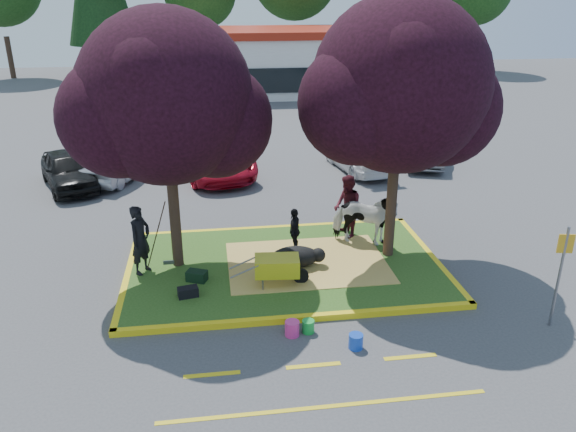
{
  "coord_description": "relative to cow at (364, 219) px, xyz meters",
  "views": [
    {
      "loc": [
        -1.8,
        -13.24,
        6.92
      ],
      "look_at": [
        0.16,
        0.5,
        1.32
      ],
      "focal_mm": 35.0,
      "sensor_mm": 36.0,
      "label": 1
    }
  ],
  "objects": [
    {
      "name": "straw_bedding",
      "position": [
        -1.79,
        -0.94,
        -0.77
      ],
      "size": [
        4.2,
        3.0,
        0.01
      ],
      "primitive_type": "cube",
      "color": "#E4C55E",
      "rests_on": "median_island"
    },
    {
      "name": "car_silver",
      "position": [
        -7.69,
        7.49,
        -0.32
      ],
      "size": [
        2.59,
        3.89,
        1.21
      ],
      "primitive_type": "imported",
      "rotation": [
        0.0,
        0.0,
        2.75
      ],
      "color": "#95979C",
      "rests_on": "ground"
    },
    {
      "name": "handler",
      "position": [
        -6.07,
        -0.86,
        0.13
      ],
      "size": [
        0.72,
        0.79,
        1.81
      ],
      "primitive_type": "imported",
      "rotation": [
        0.0,
        0.0,
        0.99
      ],
      "color": "black",
      "rests_on": "median_island"
    },
    {
      "name": "bucket_green",
      "position": [
        -2.29,
        -3.96,
        -0.78
      ],
      "size": [
        0.36,
        0.36,
        0.29
      ],
      "primitive_type": "cylinder",
      "rotation": [
        0.0,
        0.0,
        0.43
      ],
      "color": "green",
      "rests_on": "ground"
    },
    {
      "name": "fire_lane_stripe_a",
      "position": [
        -4.39,
        -5.14,
        -0.92
      ],
      "size": [
        1.1,
        0.12,
        0.01
      ],
      "primitive_type": "cube",
      "color": "yellow",
      "rests_on": "ground"
    },
    {
      "name": "calf",
      "position": [
        -2.15,
        -1.11,
        -0.5
      ],
      "size": [
        1.33,
        0.84,
        0.55
      ],
      "primitive_type": "ellipsoid",
      "rotation": [
        0.0,
        0.0,
        0.09
      ],
      "color": "black",
      "rests_on": "median_island"
    },
    {
      "name": "tree_purple_left",
      "position": [
        -5.17,
        -0.56,
        3.43
      ],
      "size": [
        5.06,
        4.2,
        6.51
      ],
      "color": "black",
      "rests_on": "median_island"
    },
    {
      "name": "cow",
      "position": [
        0.0,
        0.0,
        0.0
      ],
      "size": [
        2.01,
        1.45,
        1.55
      ],
      "primitive_type": "imported",
      "rotation": [
        0.0,
        0.0,
        1.2
      ],
      "color": "silver",
      "rests_on": "median_island"
    },
    {
      "name": "tree_purple_right",
      "position": [
        0.53,
        -0.76,
        3.64
      ],
      "size": [
        5.3,
        4.4,
        6.82
      ],
      "color": "black",
      "rests_on": "median_island"
    },
    {
      "name": "curb_left",
      "position": [
        -6.47,
        -0.94,
        -0.85
      ],
      "size": [
        0.16,
        5.3,
        0.15
      ],
      "primitive_type": "cube",
      "color": "yellow",
      "rests_on": "ground"
    },
    {
      "name": "bucket_pink",
      "position": [
        -2.66,
        -4.03,
        -0.76
      ],
      "size": [
        0.4,
        0.4,
        0.34
      ],
      "primitive_type": "cylinder",
      "rotation": [
        0.0,
        0.0,
        -0.32
      ],
      "color": "#E73389",
      "rests_on": "ground"
    },
    {
      "name": "fire_lane_stripe_c",
      "position": [
        -0.39,
        -5.14,
        -0.92
      ],
      "size": [
        1.1,
        0.12,
        0.01
      ],
      "primitive_type": "cube",
      "color": "yellow",
      "rests_on": "ground"
    },
    {
      "name": "gear_bag_green",
      "position": [
        -4.7,
        -1.53,
        -0.64
      ],
      "size": [
        0.57,
        0.48,
        0.26
      ],
      "primitive_type": "cube",
      "rotation": [
        0.0,
        0.0,
        -0.41
      ],
      "color": "black",
      "rests_on": "median_island"
    },
    {
      "name": "sign_post",
      "position": [
        3.07,
        -4.45,
        0.53
      ],
      "size": [
        0.33,
        0.09,
        2.38
      ],
      "rotation": [
        0.0,
        0.0,
        -0.18
      ],
      "color": "slate",
      "rests_on": "ground"
    },
    {
      "name": "curb_near",
      "position": [
        -2.39,
        -3.52,
        -0.85
      ],
      "size": [
        8.3,
        0.16,
        0.15
      ],
      "primitive_type": "cube",
      "color": "yellow",
      "rests_on": "ground"
    },
    {
      "name": "car_red",
      "position": [
        -4.15,
        7.74,
        -0.18
      ],
      "size": [
        3.81,
        5.86,
        1.5
      ],
      "primitive_type": "imported",
      "rotation": [
        0.0,
        0.0,
        0.26
      ],
      "color": "#AA0E20",
      "rests_on": "ground"
    },
    {
      "name": "car_black",
      "position": [
        -9.51,
        6.85,
        -0.23
      ],
      "size": [
        3.0,
        4.37,
        1.38
      ],
      "primitive_type": "imported",
      "rotation": [
        0.0,
        0.0,
        0.38
      ],
      "color": "black",
      "rests_on": "ground"
    },
    {
      "name": "curb_far",
      "position": [
        -2.39,
        1.64,
        -0.85
      ],
      "size": [
        8.3,
        0.16,
        0.15
      ],
      "primitive_type": "cube",
      "color": "yellow",
      "rests_on": "ground"
    },
    {
      "name": "wheelbarrow",
      "position": [
        -2.72,
        -2.03,
        -0.27
      ],
      "size": [
        1.96,
        0.74,
        0.74
      ],
      "rotation": [
        0.0,
        0.0,
        -0.09
      ],
      "color": "black",
      "rests_on": "median_island"
    },
    {
      "name": "median_island",
      "position": [
        -2.39,
        -0.94,
        -0.85
      ],
      "size": [
        8.0,
        5.0,
        0.15
      ],
      "primitive_type": "cube",
      "color": "#2A5119",
      "rests_on": "ground"
    },
    {
      "name": "gear_bag_dark",
      "position": [
        -4.9,
        -2.31,
        -0.65
      ],
      "size": [
        0.52,
        0.35,
        0.24
      ],
      "primitive_type": "cube",
      "rotation": [
        0.0,
        0.0,
        0.2
      ],
      "color": "black",
      "rests_on": "median_island"
    },
    {
      "name": "bucket_blue",
      "position": [
        -1.42,
        -4.68,
        -0.76
      ],
      "size": [
        0.32,
        0.32,
        0.32
      ],
      "primitive_type": "cylinder",
      "rotation": [
        0.0,
        0.0,
        -0.06
      ],
      "color": "blue",
      "rests_on": "ground"
    },
    {
      "name": "visitor_a",
      "position": [
        -0.34,
        0.63,
        0.15
      ],
      "size": [
        0.81,
        0.98,
        1.85
      ],
      "primitive_type": "imported",
      "rotation": [
        0.0,
        0.0,
        -1.44
      ],
      "color": "#46141C",
      "rests_on": "median_island"
    },
    {
      "name": "visitor_b",
      "position": [
        -2.02,
        -0.22,
        -0.13
      ],
      "size": [
        0.55,
        0.81,
        1.29
      ],
      "primitive_type": "imported",
      "rotation": [
        0.0,
        0.0,
        -1.92
      ],
      "color": "black",
      "rests_on": "median_island"
    },
    {
      "name": "car_grey",
      "position": [
        4.9,
        8.15,
        -0.22
      ],
      "size": [
        2.75,
        4.53,
        1.41
      ],
      "primitive_type": "imported",
      "rotation": [
        0.0,
        0.0,
        -0.32
      ],
      "color": "slate",
      "rests_on": "ground"
    },
    {
      "name": "curb_right",
      "position": [
        1.69,
        -0.94,
        -0.85
      ],
      "size": [
        0.16,
        5.3,
        0.15
      ],
      "primitive_type": "cube",
      "color": "yellow",
      "rests_on": "ground"
    },
    {
      "name": "fire_lane_long",
      "position": [
        -2.39,
        -6.34,
        -0.92
      ],
      "size": [
        6.0,
        0.1,
        0.01
      ],
      "primitive_type": "cube",
      "color": "yellow",
      "rests_on": "ground"
    },
    {
      "name": "retail_building",
      "position": [
        -0.39,
        27.05,
        1.32
      ],
      "size": [
        20.4,
        8.4,
        4.4
      ],
      "color": "silver",
      "rests_on": "ground"
    },
    {
      "name": "car_white",
      "position": [
        1.82,
        7.36,
        -0.33
      ],
      "size": [
        2.27,
        4.29,
        1.18
      ],
      "primitive_type": "imported",
      "rotation": [
        0.0,
        0.0,
        3.3
      ],
      "color": "white",
      "rests_on": "ground"
    },
    {
      "name": "fire_lane_stripe_b",
      "position": [
        -2.39,
        -5.14,
        -0.92
      ],
      "size": [
        1.1,
        0.12,
        0.01
      ],
      "primitive_type": "cube",
      "color": "yellow",
      "rests_on": "ground"
    },
    {
      "name": "ground",
      "position": [
        -2.39,
        -0.94,
        -0.93
      ],
      "size": [
        90.0,
        90.0,
        0.0
      ],
      "primitive_type": "plane",
      "color": "#424244",
      "rests_on": "ground"
    }
  ]
}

